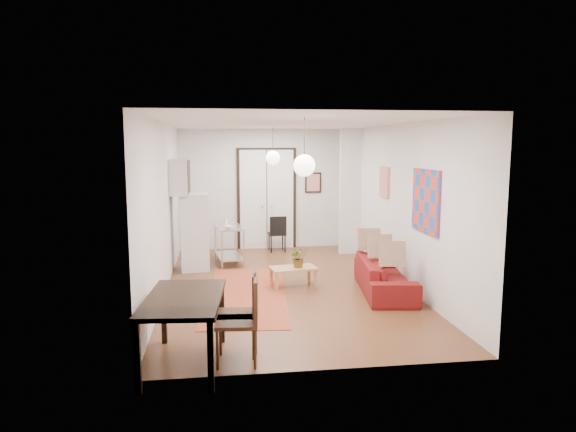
{
  "coord_description": "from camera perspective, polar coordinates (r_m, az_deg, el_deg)",
  "views": [
    {
      "loc": [
        -1.17,
        -8.91,
        2.54
      ],
      "look_at": [
        0.07,
        0.18,
        1.25
      ],
      "focal_mm": 32.0,
      "sensor_mm": 36.0,
      "label": 1
    }
  ],
  "objects": [
    {
      "name": "wall_front",
      "position": [
        5.64,
        4.33,
        -3.16
      ],
      "size": [
        4.2,
        0.02,
        2.9
      ],
      "primitive_type": "cube",
      "color": "silver",
      "rests_on": "floor"
    },
    {
      "name": "dining_chair_near",
      "position": [
        6.43,
        -5.84,
        -9.71
      ],
      "size": [
        0.53,
        0.71,
        1.01
      ],
      "rotation": [
        0.0,
        0.0,
        -1.66
      ],
      "color": "#392212",
      "rests_on": "floor"
    },
    {
      "name": "painting_abstract",
      "position": [
        10.26,
        10.67,
        3.73
      ],
      "size": [
        0.05,
        0.5,
        0.6
      ],
      "primitive_type": "cube",
      "color": "#ECE3C5",
      "rests_on": "wall_right"
    },
    {
      "name": "wall_back",
      "position": [
        12.51,
        -2.41,
        3.0
      ],
      "size": [
        4.2,
        0.02,
        2.9
      ],
      "primitive_type": "cube",
      "color": "silver",
      "rests_on": "floor"
    },
    {
      "name": "sofa",
      "position": [
        9.03,
        10.7,
        -6.54
      ],
      "size": [
        2.09,
        1.04,
        0.59
      ],
      "primitive_type": "imported",
      "rotation": [
        0.0,
        0.0,
        1.44
      ],
      "color": "maroon",
      "rests_on": "floor"
    },
    {
      "name": "floor",
      "position": [
        9.34,
        -0.31,
        -7.78
      ],
      "size": [
        7.0,
        7.0,
        0.0
      ],
      "primitive_type": "plane",
      "color": "brown",
      "rests_on": "ground"
    },
    {
      "name": "wall_left",
      "position": [
        9.02,
        -13.66,
        0.84
      ],
      "size": [
        0.02,
        7.0,
        2.9
      ],
      "primitive_type": "cube",
      "color": "silver",
      "rests_on": "floor"
    },
    {
      "name": "dining_chair_far",
      "position": [
        6.18,
        -5.75,
        -10.44
      ],
      "size": [
        0.53,
        0.71,
        1.01
      ],
      "rotation": [
        0.0,
        0.0,
        -1.66
      ],
      "color": "#392212",
      "rests_on": "floor"
    },
    {
      "name": "pendant_front",
      "position": [
        7.01,
        1.82,
        5.64
      ],
      "size": [
        0.3,
        0.3,
        0.8
      ],
      "color": "white",
      "rests_on": "ceiling"
    },
    {
      "name": "fridge",
      "position": [
        10.51,
        -10.37,
        -1.76
      ],
      "size": [
        0.6,
        0.6,
        1.56
      ],
      "primitive_type": "cube",
      "rotation": [
        0.0,
        0.0,
        0.09
      ],
      "color": "silver",
      "rests_on": "floor"
    },
    {
      "name": "coffee_table",
      "position": [
        9.21,
        0.59,
        -6.0
      ],
      "size": [
        0.87,
        0.57,
        0.36
      ],
      "rotation": [
        0.0,
        0.0,
        0.16
      ],
      "color": "tan",
      "rests_on": "floor"
    },
    {
      "name": "ceiling",
      "position": [
        8.99,
        -0.32,
        10.3
      ],
      "size": [
        4.2,
        7.0,
        0.02
      ],
      "primitive_type": "cube",
      "color": "white",
      "rests_on": "wall_back"
    },
    {
      "name": "double_doors",
      "position": [
        12.49,
        -2.38,
        1.84
      ],
      "size": [
        1.44,
        0.06,
        2.5
      ],
      "primitive_type": "cube",
      "color": "white",
      "rests_on": "wall_back"
    },
    {
      "name": "soap_bottle",
      "position": [
        11.23,
        -6.9,
        -0.5
      ],
      "size": [
        0.09,
        0.09,
        0.17
      ],
      "primitive_type": "imported",
      "rotation": [
        0.0,
        0.0,
        0.19
      ],
      "color": "teal",
      "rests_on": "kitchen_counter"
    },
    {
      "name": "painting_popart",
      "position": [
        8.37,
        15.08,
        1.62
      ],
      "size": [
        0.05,
        1.0,
        1.0
      ],
      "primitive_type": "cube",
      "color": "red",
      "rests_on": "wall_right"
    },
    {
      "name": "print_left",
      "position": [
        10.96,
        -12.54,
        4.73
      ],
      "size": [
        0.03,
        0.44,
        0.54
      ],
      "primitive_type": "cube",
      "color": "#A66845",
      "rests_on": "wall_left"
    },
    {
      "name": "kilim_rug",
      "position": [
        8.87,
        -4.64,
        -8.62
      ],
      "size": [
        1.59,
        3.6,
        0.01
      ],
      "primitive_type": "cube",
      "rotation": [
        0.0,
        0.0,
        -0.08
      ],
      "color": "#C14A30",
      "rests_on": "floor"
    },
    {
      "name": "pendant_back",
      "position": [
        10.98,
        -1.69,
        6.49
      ],
      "size": [
        0.3,
        0.3,
        0.8
      ],
      "color": "white",
      "rests_on": "ceiling"
    },
    {
      "name": "stub_partition",
      "position": [
        11.9,
        6.94,
        2.69
      ],
      "size": [
        0.5,
        0.1,
        2.9
      ],
      "primitive_type": "cube",
      "color": "silver",
      "rests_on": "floor"
    },
    {
      "name": "black_side_chair",
      "position": [
        12.28,
        -1.28,
        -1.56
      ],
      "size": [
        0.41,
        0.41,
        0.86
      ],
      "rotation": [
        0.0,
        0.0,
        3.19
      ],
      "color": "black",
      "rests_on": "floor"
    },
    {
      "name": "potted_plant",
      "position": [
        9.17,
        1.21,
        -4.63
      ],
      "size": [
        0.32,
        0.35,
        0.35
      ],
      "primitive_type": "imported",
      "rotation": [
        0.0,
        0.0,
        0.16
      ],
      "color": "#37652D",
      "rests_on": "coffee_table"
    },
    {
      "name": "wall_cabinet",
      "position": [
        10.46,
        -11.93,
        4.32
      ],
      "size": [
        0.35,
        1.0,
        0.7
      ],
      "primitive_type": "cube",
      "color": "silver",
      "rests_on": "wall_left"
    },
    {
      "name": "dining_table",
      "position": [
        6.05,
        -11.5,
        -9.58
      ],
      "size": [
        0.98,
        1.55,
        0.82
      ],
      "rotation": [
        0.0,
        0.0,
        -0.09
      ],
      "color": "black",
      "rests_on": "floor"
    },
    {
      "name": "poster_back",
      "position": [
        12.63,
        2.81,
        3.73
      ],
      "size": [
        0.4,
        0.03,
        0.5
      ],
      "primitive_type": "cube",
      "color": "red",
      "rests_on": "wall_back"
    },
    {
      "name": "wall_right",
      "position": [
        9.55,
        12.28,
        1.27
      ],
      "size": [
        0.02,
        7.0,
        2.9
      ],
      "primitive_type": "cube",
      "color": "silver",
      "rests_on": "floor"
    },
    {
      "name": "bowl",
      "position": [
        10.7,
        -6.58,
        -1.24
      ],
      "size": [
        0.22,
        0.22,
        0.05
      ],
      "primitive_type": "imported",
      "rotation": [
        0.0,
        0.0,
        0.19
      ],
      "color": "beige",
      "rests_on": "kitchen_counter"
    },
    {
      "name": "kitchen_counter",
      "position": [
        11.05,
        -6.59,
        -2.67
      ],
      "size": [
        0.67,
        1.12,
        0.81
      ],
      "rotation": [
        0.0,
        0.0,
        0.14
      ],
      "color": "silver",
      "rests_on": "floor"
    }
  ]
}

